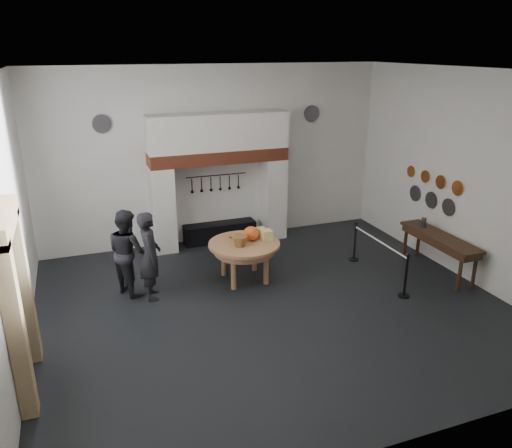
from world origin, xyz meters
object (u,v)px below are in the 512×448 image
object	(u,v)px
iron_range	(220,232)
visitor_far	(127,252)
barrier_post_near	(406,277)
visitor_near	(150,256)
barrier_post_far	(355,243)
side_table	(440,237)
work_table	(244,244)

from	to	relation	value
iron_range	visitor_far	bearing A→B (deg)	-140.57
barrier_post_near	visitor_near	bearing A→B (deg)	159.80
visitor_far	barrier_post_far	distance (m)	5.31
iron_range	visitor_far	xyz separation A→B (m)	(-2.59, -2.13, 0.66)
visitor_near	side_table	world-z (taller)	visitor_near
iron_range	work_table	size ratio (longest dim) A/B	1.22
iron_range	side_table	xyz separation A→B (m)	(4.10, -3.58, 0.62)
barrier_post_far	barrier_post_near	bearing A→B (deg)	-90.00
work_table	visitor_far	distance (m)	2.46
side_table	barrier_post_far	distance (m)	1.93
barrier_post_far	visitor_far	bearing A→B (deg)	177.86
iron_range	barrier_post_near	bearing A→B (deg)	-58.02
work_table	barrier_post_far	xyz separation A→B (m)	(2.84, 0.09, -0.39)
visitor_far	work_table	bearing A→B (deg)	-123.61
iron_range	visitor_far	world-z (taller)	visitor_far
work_table	barrier_post_far	world-z (taller)	barrier_post_far
barrier_post_near	barrier_post_far	distance (m)	2.00
visitor_near	barrier_post_near	size ratio (longest dim) A/B	2.05
barrier_post_far	iron_range	bearing A→B (deg)	139.28
visitor_near	barrier_post_far	distance (m)	4.91
visitor_near	visitor_far	distance (m)	0.57
visitor_far	side_table	distance (m)	6.84
iron_range	barrier_post_far	bearing A→B (deg)	-40.72
visitor_near	iron_range	bearing A→B (deg)	-36.42
iron_range	side_table	size ratio (longest dim) A/B	0.86
visitor_far	iron_range	bearing A→B (deg)	-77.47
work_table	iron_range	bearing A→B (deg)	86.66
side_table	barrier_post_far	world-z (taller)	same
visitor_near	barrier_post_near	bearing A→B (deg)	-105.75
visitor_far	barrier_post_far	world-z (taller)	visitor_far
visitor_near	work_table	bearing A→B (deg)	-82.41
side_table	barrier_post_far	size ratio (longest dim) A/B	2.44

